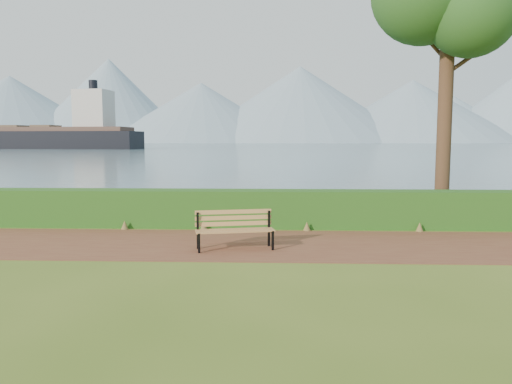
{
  "coord_description": "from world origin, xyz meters",
  "views": [
    {
      "loc": [
        0.79,
        -10.79,
        2.36
      ],
      "look_at": [
        0.31,
        1.2,
        1.1
      ],
      "focal_mm": 35.0,
      "sensor_mm": 36.0,
      "label": 1
    }
  ],
  "objects": [
    {
      "name": "ground",
      "position": [
        0.0,
        0.0,
        0.0
      ],
      "size": [
        140.0,
        140.0,
        0.0
      ],
      "primitive_type": "plane",
      "color": "#465E1B",
      "rests_on": "ground"
    },
    {
      "name": "hedge",
      "position": [
        0.0,
        2.6,
        0.5
      ],
      "size": [
        32.0,
        0.85,
        1.0
      ],
      "primitive_type": "cube",
      "color": "#1A4F16",
      "rests_on": "ground"
    },
    {
      "name": "path",
      "position": [
        0.0,
        0.3,
        0.01
      ],
      "size": [
        40.0,
        3.4,
        0.01
      ],
      "primitive_type": "cube",
      "color": "brown",
      "rests_on": "ground"
    },
    {
      "name": "cargo_ship",
      "position": [
        -62.55,
        115.8,
        2.82
      ],
      "size": [
        62.89,
        16.44,
        18.88
      ],
      "rotation": [
        0.0,
        0.0,
        -0.11
      ],
      "color": "black",
      "rests_on": "ground"
    },
    {
      "name": "bench",
      "position": [
        -0.1,
        -0.19,
        0.49
      ],
      "size": [
        1.74,
        0.84,
        0.84
      ],
      "rotation": [
        0.0,
        0.0,
        0.22
      ],
      "color": "black",
      "rests_on": "ground"
    },
    {
      "name": "mountains",
      "position": [
        -9.17,
        406.05,
        27.7
      ],
      "size": [
        585.0,
        190.0,
        70.0
      ],
      "color": "gray",
      "rests_on": "ground"
    },
    {
      "name": "water",
      "position": [
        0.0,
        260.0,
        0.01
      ],
      "size": [
        700.0,
        510.0,
        0.0
      ],
      "primitive_type": "cube",
      "color": "#456370",
      "rests_on": "ground"
    }
  ]
}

